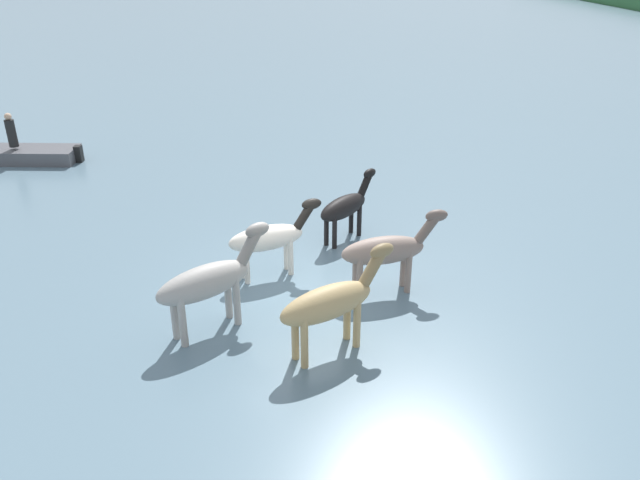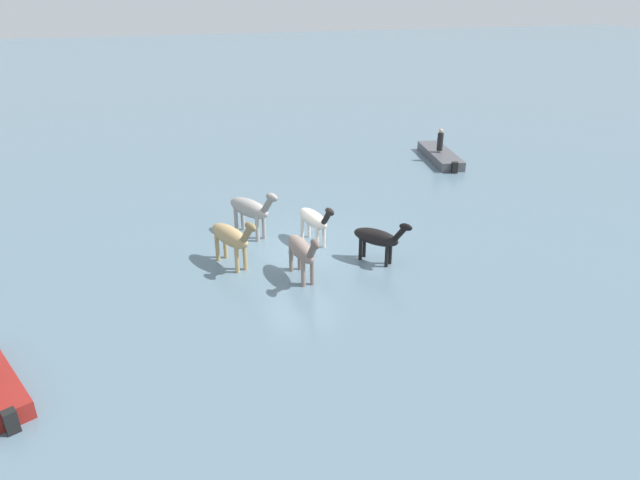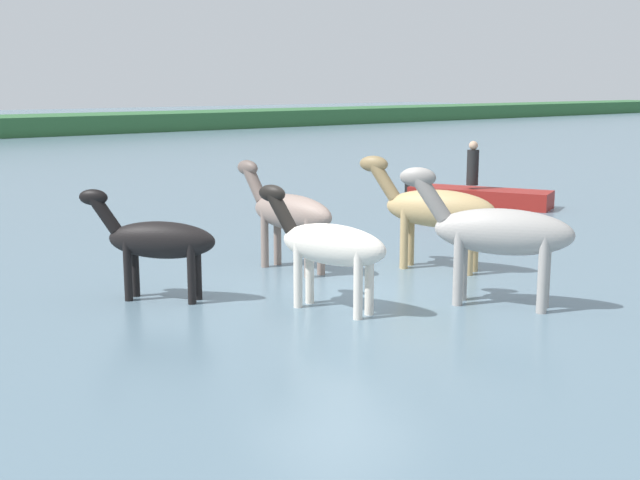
# 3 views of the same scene
# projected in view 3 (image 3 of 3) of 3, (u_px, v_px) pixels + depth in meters

# --- Properties ---
(ground_plane) EXTENTS (185.60, 185.60, 0.00)m
(ground_plane) POSITION_uv_depth(u_px,v_px,m) (339.00, 296.00, 13.08)
(ground_plane) COLOR slate
(horse_dun_straggler) EXTENTS (1.72, 2.46, 2.05)m
(horse_dun_straggler) POSITION_uv_depth(u_px,v_px,m) (497.00, 232.00, 12.29)
(horse_dun_straggler) COLOR #9E9993
(horse_dun_straggler) RESTS_ON ground_plane
(horse_lead) EXTENTS (0.99, 2.30, 1.79)m
(horse_lead) POSITION_uv_depth(u_px,v_px,m) (328.00, 245.00, 12.08)
(horse_lead) COLOR silver
(horse_lead) RESTS_ON ground_plane
(horse_rear_stallion) EXTENTS (0.77, 2.45, 1.90)m
(horse_rear_stallion) POSITION_uv_depth(u_px,v_px,m) (289.00, 212.00, 14.68)
(horse_rear_stallion) COLOR gray
(horse_rear_stallion) RESTS_ON ground_plane
(horse_mid_herd) EXTENTS (1.69, 1.87, 1.70)m
(horse_mid_herd) POSITION_uv_depth(u_px,v_px,m) (157.00, 240.00, 12.67)
(horse_mid_herd) COLOR black
(horse_mid_herd) RESTS_ON ground_plane
(horse_gray_outer) EXTENTS (1.48, 2.48, 2.00)m
(horse_gray_outer) POSITION_uv_depth(u_px,v_px,m) (435.00, 209.00, 14.72)
(horse_gray_outer) COLOR tan
(horse_gray_outer) RESTS_ON ground_plane
(boat_skiff_near) EXTENTS (2.61, 3.92, 0.71)m
(boat_skiff_near) POSITION_uv_depth(u_px,v_px,m) (478.00, 200.00, 22.60)
(boat_skiff_near) COLOR maroon
(boat_skiff_near) RESTS_ON ground_plane
(person_spotter_bow) EXTENTS (0.32, 0.32, 1.19)m
(person_spotter_bow) POSITION_uv_depth(u_px,v_px,m) (473.00, 165.00, 22.42)
(person_spotter_bow) COLOR black
(person_spotter_bow) RESTS_ON boat_skiff_near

